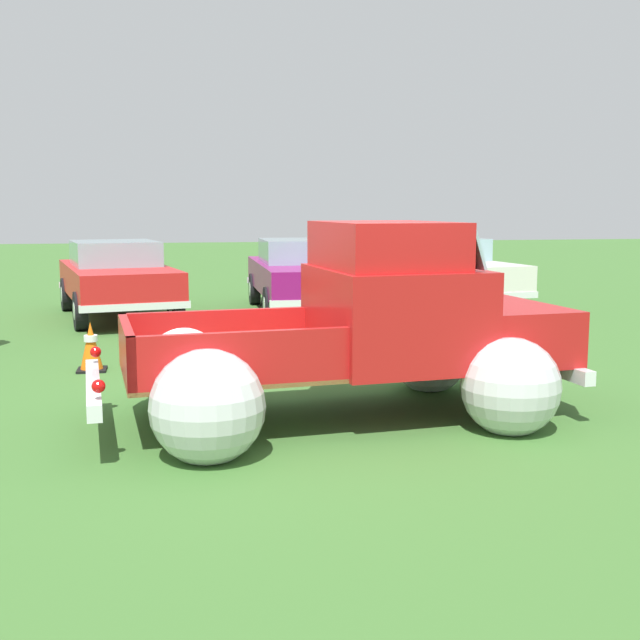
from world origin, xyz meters
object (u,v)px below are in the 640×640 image
(show_car_1, at_px, (301,273))
(vintage_pickup_truck, at_px, (369,341))
(spectator_0, at_px, (405,293))
(lane_cone_0, at_px, (91,347))
(show_car_0, at_px, (117,276))
(show_car_2, at_px, (439,269))

(show_car_1, bearing_deg, vintage_pickup_truck, -3.92)
(spectator_0, relative_size, lane_cone_0, 2.61)
(show_car_0, relative_size, lane_cone_0, 7.36)
(show_car_1, xyz_separation_m, lane_cone_0, (-3.55, -5.15, -0.47))
(show_car_1, bearing_deg, lane_cone_0, -33.96)
(show_car_2, bearing_deg, vintage_pickup_truck, -31.42)
(show_car_0, relative_size, spectator_0, 2.82)
(vintage_pickup_truck, relative_size, show_car_1, 1.05)
(spectator_0, bearing_deg, show_car_0, 157.58)
(show_car_0, xyz_separation_m, show_car_1, (3.54, 0.09, 0.00))
(lane_cone_0, bearing_deg, vintage_pickup_truck, -43.38)
(show_car_0, relative_size, show_car_1, 1.02)
(show_car_0, bearing_deg, spectator_0, 26.23)
(show_car_1, bearing_deg, show_car_2, 95.43)
(vintage_pickup_truck, height_order, show_car_1, vintage_pickup_truck)
(show_car_2, relative_size, spectator_0, 2.72)
(show_car_1, relative_size, lane_cone_0, 7.20)
(show_car_0, height_order, show_car_1, same)
(vintage_pickup_truck, xyz_separation_m, show_car_0, (-2.91, 7.81, 0.02))
(spectator_0, bearing_deg, show_car_1, 125.38)
(lane_cone_0, bearing_deg, show_car_1, 55.41)
(show_car_2, xyz_separation_m, lane_cone_0, (-6.48, -5.39, -0.47))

